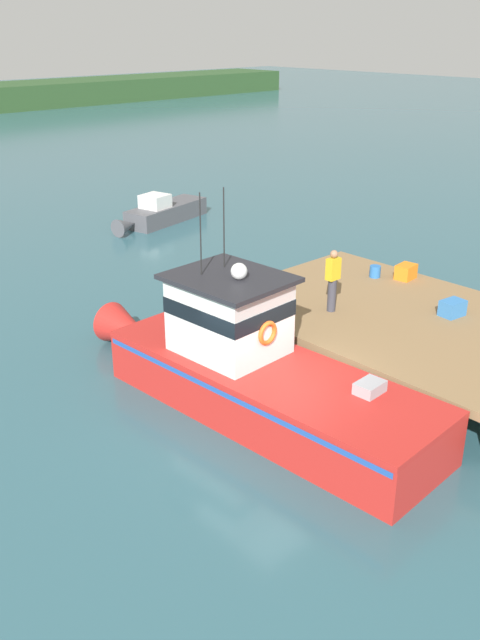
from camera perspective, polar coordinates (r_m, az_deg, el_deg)
The scene contains 8 objects.
ground_plane at distance 15.25m, azimuth 2.40°, elevation -8.49°, with size 200.00×200.00×0.00m, color #2D5660.
dock at distance 18.13m, azimuth 13.24°, elevation 0.07°, with size 6.00×9.00×1.20m.
main_fishing_boat at distance 15.34m, azimuth 0.83°, elevation -3.93°, with size 2.98×9.89×4.80m.
crate_single_far at distance 18.28m, azimuth 17.12°, elevation 0.95°, with size 0.60×0.44×0.41m, color #3370B2.
crate_stack_mid_dock at distance 20.62m, azimuth 13.53°, elevation 3.89°, with size 0.60×0.44×0.42m, color orange.
bait_bucket at distance 20.59m, azimuth 11.08°, elevation 3.96°, with size 0.32×0.32×0.34m, color #2866B2.
deckhand_by_the_boat at distance 17.69m, azimuth 7.65°, elevation 3.34°, with size 0.36×0.22×1.63m.
moored_boat_off_the_point at distance 30.65m, azimuth -6.54°, elevation 8.78°, with size 5.28×2.22×1.32m.
Camera 1 is at (-9.28, -9.07, 8.00)m, focal length 38.79 mm.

